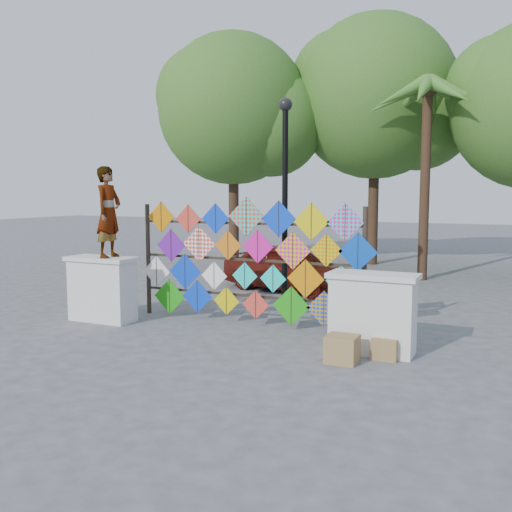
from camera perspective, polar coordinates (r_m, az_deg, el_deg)
name	(u,v)px	position (r m, az deg, el deg)	size (l,w,h in m)	color
ground	(228,332)	(10.50, -2.85, -7.64)	(80.00, 80.00, 0.00)	gray
parapet_left	(102,288)	(11.70, -15.13, -3.15)	(1.40, 0.65, 1.28)	silver
parapet_right	(372,313)	(9.24, 11.57, -5.57)	(1.40, 0.65, 1.28)	silver
kite_rack	(250,262)	(10.88, -0.63, -0.57)	(4.90, 0.24, 2.46)	#2E2319
tree_west	(236,110)	(20.43, -1.99, 14.37)	(5.85, 5.20, 8.01)	#3F2A1B
tree_mid	(379,98)	(20.82, 12.19, 15.18)	(6.30, 5.60, 8.61)	#3F2A1B
palm_tree	(427,107)	(17.36, 16.77, 14.10)	(3.62, 3.62, 5.83)	#3F2A1B
vendor_woman	(108,212)	(11.42, -14.54, 4.27)	(0.64, 0.42, 1.76)	#99999E
sedan	(288,267)	(14.77, 3.24, -1.12)	(1.46, 3.62, 1.23)	#601810
lamppost	(285,185)	(11.88, 2.92, 7.09)	(0.28, 0.28, 4.46)	black
cardboard_box_near	(342,349)	(8.75, 8.61, -9.18)	(0.46, 0.41, 0.41)	#9B784B
cardboard_box_far	(385,348)	(9.07, 12.82, -8.98)	(0.39, 0.36, 0.33)	#9B784B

